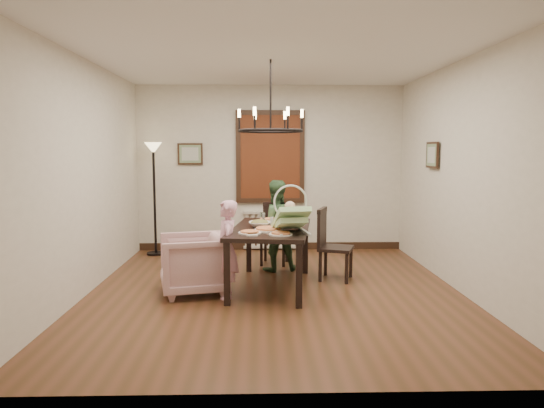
{
  "coord_description": "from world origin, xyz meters",
  "views": [
    {
      "loc": [
        -0.18,
        -5.77,
        1.73
      ],
      "look_at": [
        -0.03,
        0.22,
        1.05
      ],
      "focal_mm": 32.0,
      "sensor_mm": 36.0,
      "label": 1
    }
  ],
  "objects_px": {
    "chair_far": "(274,234)",
    "drinking_glass": "(283,220)",
    "dining_table": "(271,234)",
    "floor_lamp": "(155,200)",
    "armchair": "(194,264)",
    "elderly_woman": "(227,257)",
    "seated_man": "(275,233)",
    "chair_right": "(336,244)",
    "baby_bouncer": "(291,216)"
  },
  "relations": [
    {
      "from": "floor_lamp",
      "to": "elderly_woman",
      "type": "bearing_deg",
      "value": -60.63
    },
    {
      "from": "drinking_glass",
      "to": "seated_man",
      "type": "bearing_deg",
      "value": 96.87
    },
    {
      "from": "seated_man",
      "to": "drinking_glass",
      "type": "height_order",
      "value": "seated_man"
    },
    {
      "from": "seated_man",
      "to": "floor_lamp",
      "type": "xyz_separation_m",
      "value": [
        -1.94,
        1.11,
        0.36
      ]
    },
    {
      "from": "chair_far",
      "to": "baby_bouncer",
      "type": "distance_m",
      "value": 1.75
    },
    {
      "from": "elderly_woman",
      "to": "baby_bouncer",
      "type": "distance_m",
      "value": 0.89
    },
    {
      "from": "armchair",
      "to": "drinking_glass",
      "type": "relative_size",
      "value": 5.97
    },
    {
      "from": "armchair",
      "to": "floor_lamp",
      "type": "relative_size",
      "value": 0.44
    },
    {
      "from": "dining_table",
      "to": "drinking_glass",
      "type": "height_order",
      "value": "drinking_glass"
    },
    {
      "from": "dining_table",
      "to": "chair_right",
      "type": "xyz_separation_m",
      "value": [
        0.87,
        0.35,
        -0.2
      ]
    },
    {
      "from": "dining_table",
      "to": "chair_right",
      "type": "height_order",
      "value": "chair_right"
    },
    {
      "from": "chair_right",
      "to": "floor_lamp",
      "type": "distance_m",
      "value": 3.21
    },
    {
      "from": "drinking_glass",
      "to": "floor_lamp",
      "type": "distance_m",
      "value": 2.7
    },
    {
      "from": "chair_far",
      "to": "drinking_glass",
      "type": "bearing_deg",
      "value": -74.45
    },
    {
      "from": "elderly_woman",
      "to": "seated_man",
      "type": "bearing_deg",
      "value": 148.16
    },
    {
      "from": "dining_table",
      "to": "drinking_glass",
      "type": "xyz_separation_m",
      "value": [
        0.16,
        0.19,
        0.15
      ]
    },
    {
      "from": "elderly_woman",
      "to": "baby_bouncer",
      "type": "xyz_separation_m",
      "value": [
        0.75,
        -0.03,
        0.48
      ]
    },
    {
      "from": "floor_lamp",
      "to": "chair_right",
      "type": "bearing_deg",
      "value": -30.89
    },
    {
      "from": "baby_bouncer",
      "to": "drinking_glass",
      "type": "distance_m",
      "value": 0.62
    },
    {
      "from": "chair_right",
      "to": "armchair",
      "type": "xyz_separation_m",
      "value": [
        -1.81,
        -0.55,
        -0.12
      ]
    },
    {
      "from": "elderly_woman",
      "to": "drinking_glass",
      "type": "height_order",
      "value": "elderly_woman"
    },
    {
      "from": "seated_man",
      "to": "baby_bouncer",
      "type": "bearing_deg",
      "value": 83.05
    },
    {
      "from": "drinking_glass",
      "to": "floor_lamp",
      "type": "bearing_deg",
      "value": 138.5
    },
    {
      "from": "armchair",
      "to": "floor_lamp",
      "type": "xyz_separation_m",
      "value": [
        -0.92,
        2.18,
        0.54
      ]
    },
    {
      "from": "chair_right",
      "to": "armchair",
      "type": "distance_m",
      "value": 1.89
    },
    {
      "from": "chair_right",
      "to": "seated_man",
      "type": "distance_m",
      "value": 0.95
    },
    {
      "from": "drinking_glass",
      "to": "chair_far",
      "type": "bearing_deg",
      "value": 94.35
    },
    {
      "from": "chair_right",
      "to": "baby_bouncer",
      "type": "bearing_deg",
      "value": 158.77
    },
    {
      "from": "armchair",
      "to": "seated_man",
      "type": "height_order",
      "value": "seated_man"
    },
    {
      "from": "chair_right",
      "to": "armchair",
      "type": "height_order",
      "value": "chair_right"
    },
    {
      "from": "seated_man",
      "to": "baby_bouncer",
      "type": "relative_size",
      "value": 1.83
    },
    {
      "from": "armchair",
      "to": "drinking_glass",
      "type": "bearing_deg",
      "value": 97.16
    },
    {
      "from": "elderly_woman",
      "to": "chair_far",
      "type": "bearing_deg",
      "value": 153.7
    },
    {
      "from": "armchair",
      "to": "drinking_glass",
      "type": "xyz_separation_m",
      "value": [
        1.1,
        0.4,
        0.47
      ]
    },
    {
      "from": "chair_far",
      "to": "baby_bouncer",
      "type": "xyz_separation_m",
      "value": [
        0.14,
        -1.67,
        0.49
      ]
    },
    {
      "from": "chair_far",
      "to": "armchair",
      "type": "relative_size",
      "value": 1.18
    },
    {
      "from": "dining_table",
      "to": "drinking_glass",
      "type": "bearing_deg",
      "value": 57.71
    },
    {
      "from": "baby_bouncer",
      "to": "floor_lamp",
      "type": "relative_size",
      "value": 0.33
    },
    {
      "from": "floor_lamp",
      "to": "dining_table",
      "type": "bearing_deg",
      "value": -46.88
    },
    {
      "from": "chair_right",
      "to": "seated_man",
      "type": "height_order",
      "value": "seated_man"
    },
    {
      "from": "chair_far",
      "to": "baby_bouncer",
      "type": "bearing_deg",
      "value": -74.0
    },
    {
      "from": "armchair",
      "to": "floor_lamp",
      "type": "height_order",
      "value": "floor_lamp"
    },
    {
      "from": "elderly_woman",
      "to": "seated_man",
      "type": "relative_size",
      "value": 0.88
    },
    {
      "from": "chair_far",
      "to": "armchair",
      "type": "distance_m",
      "value": 1.78
    },
    {
      "from": "dining_table",
      "to": "floor_lamp",
      "type": "bearing_deg",
      "value": 141.1
    },
    {
      "from": "floor_lamp",
      "to": "baby_bouncer",
      "type": "bearing_deg",
      "value": -49.04
    },
    {
      "from": "armchair",
      "to": "baby_bouncer",
      "type": "distance_m",
      "value": 1.32
    },
    {
      "from": "chair_right",
      "to": "elderly_woman",
      "type": "bearing_deg",
      "value": 137.07
    },
    {
      "from": "drinking_glass",
      "to": "floor_lamp",
      "type": "relative_size",
      "value": 0.07
    },
    {
      "from": "dining_table",
      "to": "floor_lamp",
      "type": "xyz_separation_m",
      "value": [
        -1.85,
        1.98,
        0.22
      ]
    }
  ]
}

